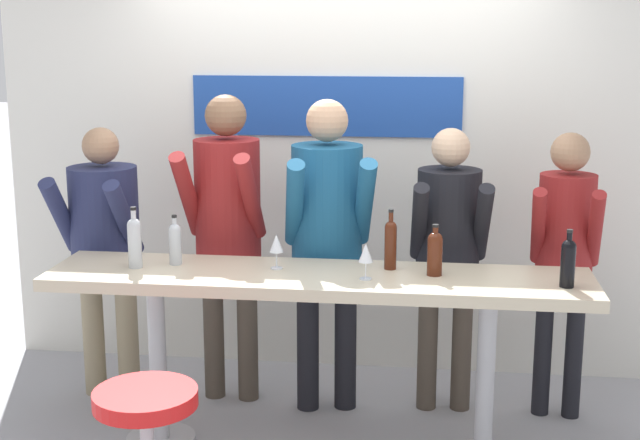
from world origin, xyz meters
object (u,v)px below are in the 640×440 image
(bar_stool, at_px, (147,436))
(person_center_right, at_px, (565,243))
(person_center, at_px, (448,240))
(wine_glass_1, at_px, (366,254))
(wine_bottle_4, at_px, (135,240))
(person_far_left, at_px, (104,235))
(person_left, at_px, (227,215))
(wine_bottle_3, at_px, (175,242))
(tasting_table, at_px, (318,300))
(person_center_left, at_px, (327,223))
(wine_bottle_1, at_px, (568,261))
(wine_bottle_2, at_px, (391,242))
(wine_glass_0, at_px, (276,244))
(wine_bottle_0, at_px, (435,251))

(bar_stool, bearing_deg, person_center_right, 35.95)
(person_center, bearing_deg, wine_glass_1, -124.23)
(bar_stool, relative_size, wine_bottle_4, 2.01)
(person_far_left, bearing_deg, person_left, 7.78)
(person_far_left, bearing_deg, wine_bottle_3, -36.03)
(tasting_table, distance_m, person_center_left, 0.59)
(person_center_right, height_order, wine_glass_1, person_center_right)
(bar_stool, distance_m, person_center, 1.97)
(tasting_table, relative_size, person_far_left, 1.70)
(tasting_table, xyz_separation_m, wine_bottle_4, (-0.92, -0.01, 0.28))
(person_center, relative_size, wine_bottle_1, 5.83)
(wine_bottle_2, height_order, wine_bottle_4, wine_bottle_4)
(person_center, height_order, wine_glass_0, person_center)
(bar_stool, bearing_deg, person_center, 47.45)
(wine_bottle_1, bearing_deg, wine_bottle_4, 178.01)
(person_center_left, height_order, wine_bottle_3, person_center_left)
(person_left, distance_m, wine_bottle_0, 1.28)
(bar_stool, xyz_separation_m, wine_bottle_2, (0.98, 0.92, 0.66))
(person_center_right, distance_m, wine_glass_0, 1.57)
(person_center_right, xyz_separation_m, wine_bottle_2, (-0.91, -0.46, 0.08))
(person_center, height_order, wine_bottle_1, person_center)
(person_far_left, xyz_separation_m, wine_bottle_3, (0.55, -0.47, 0.09))
(person_center, xyz_separation_m, wine_bottle_3, (-1.38, -0.52, 0.07))
(wine_bottle_0, bearing_deg, bar_stool, -145.28)
(wine_bottle_2, xyz_separation_m, wine_glass_1, (-0.11, -0.20, -0.01))
(person_left, height_order, wine_bottle_3, person_left)
(person_center_left, relative_size, wine_bottle_2, 5.74)
(tasting_table, xyz_separation_m, person_left, (-0.59, 0.59, 0.29))
(person_far_left, height_order, wine_bottle_4, person_far_left)
(wine_bottle_3, distance_m, wine_glass_0, 0.53)
(tasting_table, bearing_deg, person_far_left, 157.17)
(person_far_left, xyz_separation_m, wine_bottle_0, (1.86, -0.50, 0.09))
(wine_bottle_3, bearing_deg, person_center_left, 31.23)
(bar_stool, relative_size, person_far_left, 0.40)
(person_center_right, bearing_deg, wine_bottle_3, -158.99)
(wine_bottle_0, bearing_deg, wine_bottle_1, -11.38)
(person_center_left, distance_m, wine_bottle_3, 0.85)
(tasting_table, xyz_separation_m, person_far_left, (-1.30, 0.55, 0.16))
(bar_stool, relative_size, wine_bottle_0, 2.47)
(person_center_right, bearing_deg, wine_bottle_0, -135.12)
(tasting_table, distance_m, person_far_left, 1.41)
(wine_bottle_0, bearing_deg, person_far_left, 164.88)
(wine_bottle_3, bearing_deg, wine_bottle_0, -1.64)
(person_left, bearing_deg, wine_glass_0, -52.00)
(wine_bottle_1, relative_size, wine_glass_1, 1.55)
(person_left, relative_size, wine_bottle_1, 6.44)
(person_center_left, xyz_separation_m, wine_bottle_3, (-0.72, -0.44, -0.02))
(wine_bottle_3, bearing_deg, wine_glass_1, -9.02)
(wine_bottle_0, distance_m, wine_bottle_4, 1.49)
(tasting_table, bearing_deg, wine_bottle_2, 20.14)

